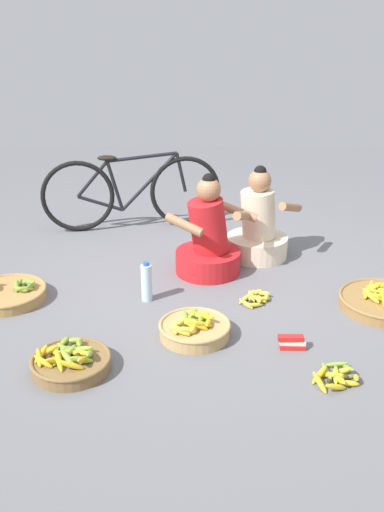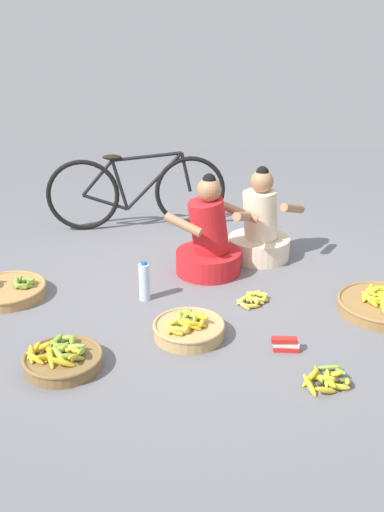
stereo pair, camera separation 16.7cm
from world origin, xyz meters
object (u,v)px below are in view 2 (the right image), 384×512
at_px(banana_basket_front_right, 63,359).
at_px(loose_bananas_mid_right, 328,379).
at_px(packet_carton_stack, 286,344).
at_px(vendor_woman_front, 209,242).
at_px(banana_basket_near_vendor, 188,328).
at_px(loose_bananas_back_right, 254,299).
at_px(banana_basket_front_center, 7,290).
at_px(vendor_woman_behind, 260,229).
at_px(banana_basket_mid_left, 384,304).
at_px(water_bottle, 144,282).
at_px(bicycle_leaning, 137,192).

bearing_deg(banana_basket_front_right, loose_bananas_mid_right, -3.99).
height_order(banana_basket_front_right, packet_carton_stack, banana_basket_front_right).
height_order(vendor_woman_front, banana_basket_near_vendor, vendor_woman_front).
distance_m(banana_basket_near_vendor, loose_bananas_back_right, 0.67).
height_order(banana_basket_front_center, packet_carton_stack, banana_basket_front_center).
xyz_separation_m(banana_basket_front_center, loose_bananas_mid_right, (2.17, -1.00, -0.02)).
distance_m(loose_bananas_back_right, loose_bananas_mid_right, 1.04).
bearing_deg(loose_bananas_mid_right, loose_bananas_back_right, 110.19).
height_order(vendor_woman_behind, packet_carton_stack, vendor_woman_behind).
xyz_separation_m(banana_basket_mid_left, banana_basket_front_center, (-2.71, 0.12, -0.00)).
xyz_separation_m(vendor_woman_behind, banana_basket_mid_left, (0.81, -0.93, -0.20)).
distance_m(banana_basket_near_vendor, water_bottle, 0.62).
height_order(bicycle_leaning, banana_basket_front_center, bicycle_leaning).
bearing_deg(vendor_woman_front, bicycle_leaning, 124.18).
bearing_deg(loose_bananas_back_right, banana_basket_front_right, -143.47).
distance_m(vendor_woman_front, banana_basket_front_center, 1.57).
bearing_deg(loose_bananas_back_right, packet_carton_stack, -76.03).
bearing_deg(banana_basket_near_vendor, loose_bananas_mid_right, -30.72).
xyz_separation_m(banana_basket_near_vendor, banana_basket_front_center, (-1.36, 0.52, -0.01)).
relative_size(vendor_woman_behind, banana_basket_mid_left, 1.23).
height_order(vendor_woman_front, bicycle_leaning, vendor_woman_front).
bearing_deg(banana_basket_near_vendor, vendor_woman_behind, 67.85).
relative_size(banana_basket_near_vendor, banana_basket_front_center, 0.83).
height_order(vendor_woman_front, water_bottle, vendor_woman_front).
bearing_deg(banana_basket_near_vendor, loose_bananas_back_right, 47.65).
relative_size(vendor_woman_front, water_bottle, 2.71).
xyz_separation_m(loose_bananas_back_right, loose_bananas_mid_right, (0.36, -0.98, 0.00)).
bearing_deg(banana_basket_mid_left, loose_bananas_mid_right, -121.65).
distance_m(banana_basket_front_right, banana_basket_near_vendor, 0.82).
distance_m(vendor_woman_front, banana_basket_mid_left, 1.40).
xyz_separation_m(vendor_woman_front, bicycle_leaning, (-0.70, 1.03, 0.10)).
bearing_deg(water_bottle, loose_bananas_mid_right, -40.91).
height_order(banana_basket_mid_left, banana_basket_front_center, banana_basket_mid_left).
xyz_separation_m(banana_basket_near_vendor, loose_bananas_mid_right, (0.81, -0.48, -0.03)).
bearing_deg(bicycle_leaning, vendor_woman_behind, -32.19).
relative_size(bicycle_leaning, loose_bananas_mid_right, 5.62).
xyz_separation_m(banana_basket_front_center, water_bottle, (1.02, -0.00, 0.09)).
relative_size(vendor_woman_behind, packet_carton_stack, 4.52).
bearing_deg(banana_basket_mid_left, banana_basket_front_right, -159.55).
relative_size(banana_basket_mid_left, loose_bananas_back_right, 2.42).
bearing_deg(loose_bananas_mid_right, vendor_woman_front, 114.98).
bearing_deg(vendor_woman_front, water_bottle, -132.71).
height_order(banana_basket_front_center, loose_bananas_mid_right, banana_basket_front_center).
xyz_separation_m(bicycle_leaning, banana_basket_near_vendor, (0.58, -2.04, -0.30)).
height_order(vendor_woman_front, loose_bananas_mid_right, vendor_woman_front).
bearing_deg(packet_carton_stack, banana_basket_front_right, -170.11).
distance_m(banana_basket_front_right, packet_carton_stack, 1.36).
distance_m(vendor_woman_front, packet_carton_stack, 1.27).
relative_size(bicycle_leaning, banana_basket_near_vendor, 3.60).
relative_size(banana_basket_near_vendor, packet_carton_stack, 2.66).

